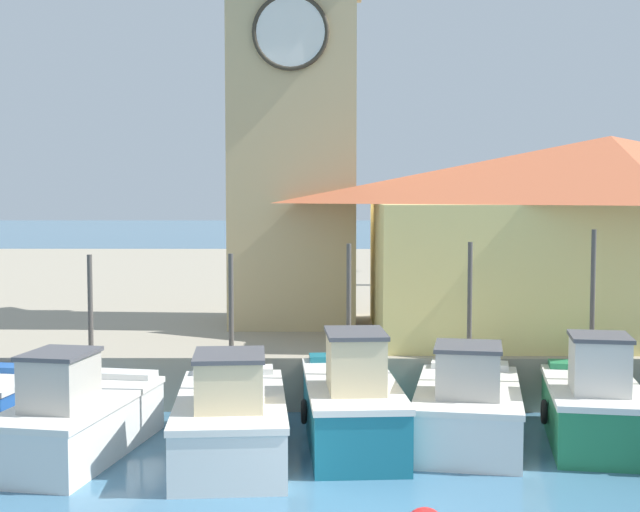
{
  "coord_description": "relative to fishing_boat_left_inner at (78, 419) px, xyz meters",
  "views": [
    {
      "loc": [
        -0.6,
        -12.74,
        5.1
      ],
      "look_at": [
        -0.81,
        9.64,
        3.5
      ],
      "focal_mm": 50.0,
      "sensor_mm": 36.0,
      "label": 1
    }
  ],
  "objects": [
    {
      "name": "quay_wharf",
      "position": [
        5.44,
        23.5,
        -0.1
      ],
      "size": [
        120.0,
        40.0,
        1.26
      ],
      "primitive_type": "cube",
      "color": "#9E937F",
      "rests_on": "ground"
    },
    {
      "name": "fishing_boat_left_inner",
      "position": [
        0.0,
        0.0,
        0.0
      ],
      "size": [
        2.58,
        4.77,
        3.87
      ],
      "color": "silver",
      "rests_on": "ground"
    },
    {
      "name": "fishing_boat_mid_left",
      "position": [
        2.96,
        0.03,
        0.01
      ],
      "size": [
        2.49,
        5.13,
        3.89
      ],
      "color": "silver",
      "rests_on": "ground"
    },
    {
      "name": "fishing_boat_center",
      "position": [
        5.32,
        0.96,
        0.08
      ],
      "size": [
        2.16,
        5.11,
        4.03
      ],
      "color": "#196B7F",
      "rests_on": "ground"
    },
    {
      "name": "fishing_boat_mid_right",
      "position": [
        7.71,
        1.11,
        -0.01
      ],
      "size": [
        2.82,
        4.82,
        4.06
      ],
      "color": "silver",
      "rests_on": "ground"
    },
    {
      "name": "fishing_boat_right_inner",
      "position": [
        10.24,
        0.98,
        0.05
      ],
      "size": [
        2.45,
        4.3,
        4.34
      ],
      "color": "#237A4C",
      "rests_on": "ground"
    },
    {
      "name": "clock_tower",
      "position": [
        3.82,
        9.21,
        7.17
      ],
      "size": [
        4.06,
        4.06,
        14.23
      ],
      "color": "tan",
      "rests_on": "quay_wharf"
    },
    {
      "name": "warehouse_right",
      "position": [
        12.37,
        7.07,
        3.25
      ],
      "size": [
        12.89,
        6.89,
        5.34
      ],
      "color": "#E5D17A",
      "rests_on": "quay_wharf"
    }
  ]
}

